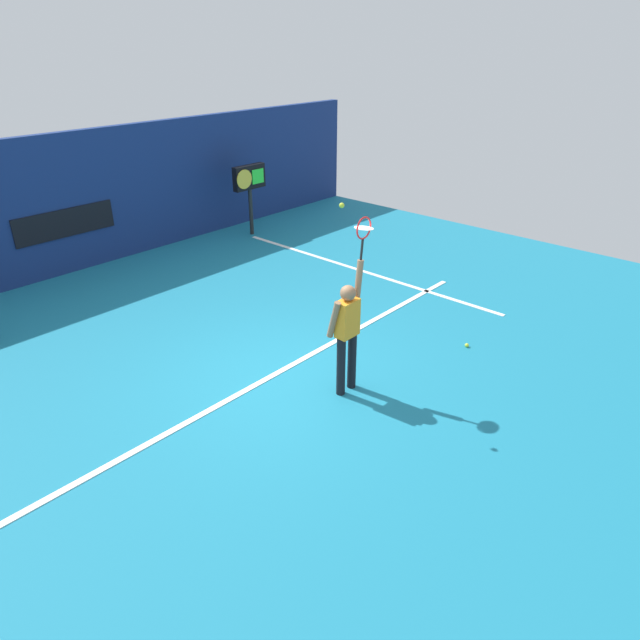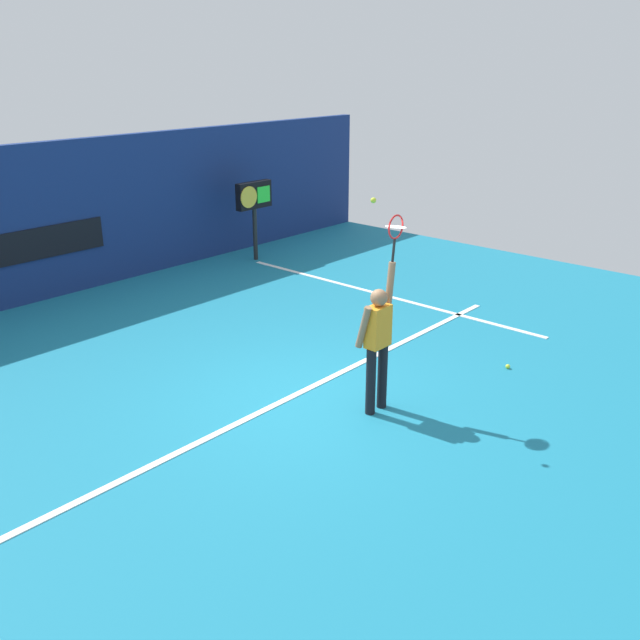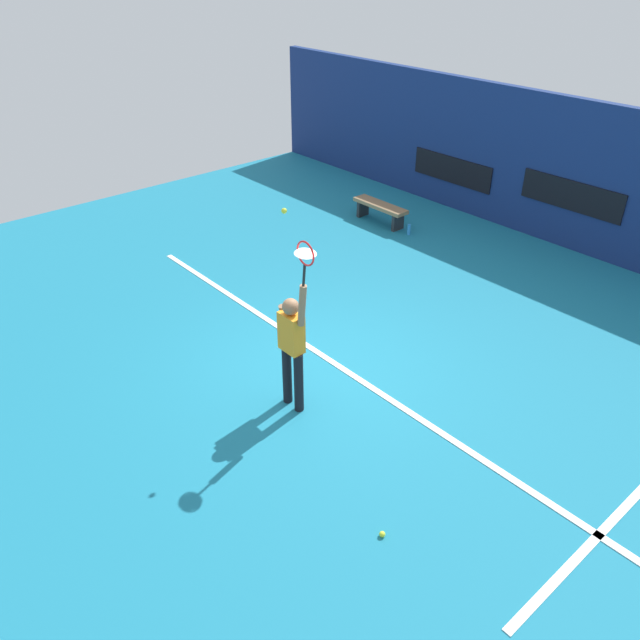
# 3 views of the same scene
# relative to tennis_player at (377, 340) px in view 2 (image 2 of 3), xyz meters

# --- Properties ---
(ground_plane) EXTENTS (18.00, 18.00, 0.00)m
(ground_plane) POSITION_rel_tennis_player_xyz_m (-0.39, 0.88, -1.01)
(ground_plane) COLOR teal
(back_wall) EXTENTS (18.00, 0.20, 2.96)m
(back_wall) POSITION_rel_tennis_player_xyz_m (-0.39, 7.64, 0.47)
(back_wall) COLOR navy
(back_wall) RESTS_ON ground_plane
(sponsor_banner_center) EXTENTS (2.20, 0.03, 0.60)m
(sponsor_banner_center) POSITION_rel_tennis_player_xyz_m (-0.39, 7.52, 0.11)
(sponsor_banner_center) COLOR black
(court_baseline) EXTENTS (10.00, 0.10, 0.01)m
(court_baseline) POSITION_rel_tennis_player_xyz_m (-0.39, 1.09, -1.01)
(court_baseline) COLOR white
(court_baseline) RESTS_ON ground_plane
(court_sideline) EXTENTS (0.10, 7.00, 0.01)m
(court_sideline) POSITION_rel_tennis_player_xyz_m (3.92, 2.88, -1.01)
(court_sideline) COLOR white
(court_sideline) RESTS_ON ground_plane
(tennis_player) EXTENTS (0.55, 0.31, 1.99)m
(tennis_player) POSITION_rel_tennis_player_xyz_m (0.00, 0.00, 0.00)
(tennis_player) COLOR black
(tennis_player) RESTS_ON ground_plane
(tennis_racket) EXTENTS (0.34, 0.27, 0.62)m
(tennis_racket) POSITION_rel_tennis_player_xyz_m (0.30, -0.00, 1.38)
(tennis_racket) COLOR black
(tennis_ball) EXTENTS (0.07, 0.07, 0.07)m
(tennis_ball) POSITION_rel_tennis_player_xyz_m (-0.12, 0.03, 1.81)
(tennis_ball) COLOR #CCE033
(scoreboard_clock) EXTENTS (0.96, 0.20, 1.80)m
(scoreboard_clock) POSITION_rel_tennis_player_xyz_m (4.07, 6.59, 0.40)
(scoreboard_clock) COLOR black
(scoreboard_clock) RESTS_ON ground_plane
(spare_ball) EXTENTS (0.07, 0.07, 0.07)m
(spare_ball) POSITION_rel_tennis_player_xyz_m (2.38, -0.69, -0.98)
(spare_ball) COLOR #CCE033
(spare_ball) RESTS_ON ground_plane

